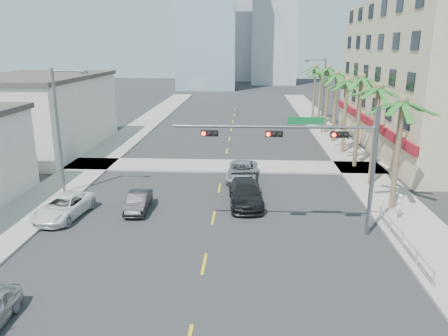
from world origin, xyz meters
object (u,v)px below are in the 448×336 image
Objects in this scene: car_lane_left at (138,202)px; car_lane_right at (246,194)px; car_parked_far at (64,207)px; car_lane_center at (242,171)px; pedestrian at (399,206)px; traffic_signal_mast at (315,148)px.

car_lane_right is (7.00, 1.52, 0.16)m from car_lane_left.
car_lane_left is (4.40, 1.39, -0.07)m from car_parked_far.
pedestrian is at bearing -35.47° from car_lane_center.
car_lane_left is at bearing 24.86° from car_parked_far.
car_lane_center is at bearing 111.77° from traffic_signal_mast.
traffic_signal_mast is 15.89m from car_parked_far.
car_lane_center is at bearing 89.04° from car_lane_right.
car_lane_right reaches higher than car_lane_center.
traffic_signal_mast reaches higher than car_lane_center.
car_lane_right is (0.33, -5.70, 0.07)m from car_lane_center.
car_lane_center reaches higher than car_lane_left.
pedestrian is at bearing -17.67° from car_lane_right.
traffic_signal_mast is 2.26× the size of car_parked_far.
traffic_signal_mast reaches higher than car_lane_left.
car_parked_far reaches higher than car_lane_left.
pedestrian is (16.47, -0.74, 0.31)m from car_lane_left.
car_lane_right reaches higher than car_lane_left.
pedestrian is at bearing 22.29° from traffic_signal_mast.
traffic_signal_mast reaches higher than car_parked_far.
traffic_signal_mast is at bearing -11.72° from pedestrian.
car_lane_center is (6.67, 7.23, 0.09)m from car_lane_left.
car_parked_far is at bearing -169.92° from car_lane_right.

